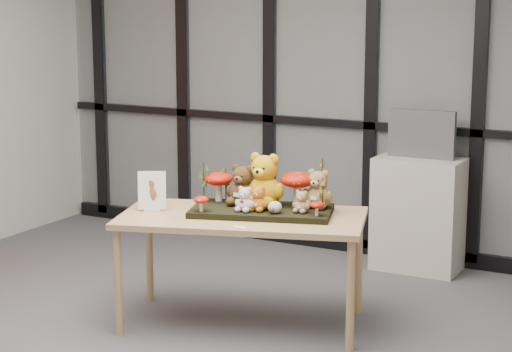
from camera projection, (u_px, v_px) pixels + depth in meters
The scene contains 25 objects.
floor at pixel (148, 343), 5.58m from camera, with size 5.00×5.00×0.00m, color #504F54.
room_shell at pixel (141, 64), 5.26m from camera, with size 5.00×5.00×5.00m.
glass_partition at pixel (319, 77), 7.45m from camera, with size 4.90×0.06×2.78m.
display_table at pixel (242, 225), 5.80m from camera, with size 1.68×1.19×0.71m.
diorama_tray at pixel (262, 211), 5.82m from camera, with size 0.87×0.44×0.04m, color black.
bear_pooh_yellow at pixel (265, 177), 5.85m from camera, with size 0.28×0.26×0.37m, color #C8910C, non-canonical shape.
bear_brown_medium at pixel (243, 183), 5.87m from camera, with size 0.22×0.20×0.29m, color #402B12, non-canonical shape.
bear_tan_back at pixel (318, 187), 5.80m from camera, with size 0.20×0.18×0.27m, color olive, non-canonical shape.
bear_small_yellow at pixel (259, 197), 5.72m from camera, with size 0.13×0.12×0.18m, color #C76716, non-canonical shape.
bear_white_bow at pixel (245, 198), 5.71m from camera, with size 0.13×0.12×0.17m, color silver, non-canonical shape.
bear_beige_small at pixel (302, 200), 5.68m from camera, with size 0.12×0.11×0.15m, color #9D7A54, non-canonical shape.
plush_cream_hedgehog at pixel (275, 207), 5.66m from camera, with size 0.06×0.06×0.08m, color beige, non-canonical shape.
mushroom_back_left at pixel (219, 185), 5.99m from camera, with size 0.19×0.19×0.21m, color #9C1205, non-canonical shape.
mushroom_back_right at pixel (297, 187), 5.85m from camera, with size 0.22×0.22×0.24m, color #9C1205, non-canonical shape.
mushroom_front_left at pixel (201, 203), 5.71m from camera, with size 0.10×0.10×0.11m, color #9C1205, non-canonical shape.
mushroom_front_right at pixel (317, 208), 5.59m from camera, with size 0.09×0.09×0.10m, color #9C1205, non-canonical shape.
sprig_green_far_left at pixel (204, 182), 5.97m from camera, with size 0.05×0.05×0.26m, color #15330B, non-canonical shape.
sprig_green_mid_left at pixel (226, 185), 5.99m from camera, with size 0.05×0.05×0.22m, color #15330B, non-canonical shape.
sprig_dry_far_right at pixel (322, 183), 5.81m from camera, with size 0.05×0.05×0.31m, color brown, non-canonical shape.
sprig_dry_mid_right at pixel (323, 195), 5.71m from camera, with size 0.05×0.05×0.21m, color brown, non-canonical shape.
sprig_green_centre at pixel (254, 188), 5.97m from camera, with size 0.05×0.05×0.18m, color #15330B, non-canonical shape.
sign_holder at pixel (152, 193), 5.88m from camera, with size 0.17×0.11×0.25m.
label_card at pixel (240, 227), 5.48m from camera, with size 0.09×0.03×0.00m, color white.
cabinet at pixel (418, 214), 7.01m from camera, with size 0.65×0.38×0.86m, color #B0A79D.
monitor at pixel (422, 134), 6.90m from camera, with size 0.51×0.05×0.36m.
Camera 1 is at (3.07, -4.35, 2.07)m, focal length 65.00 mm.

